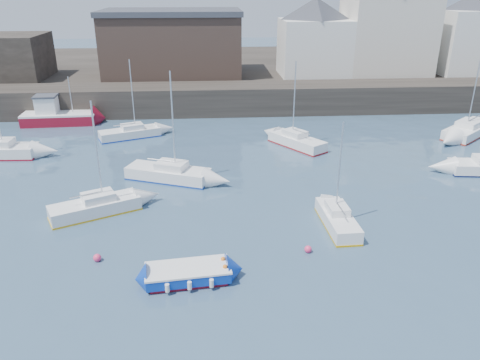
{
  "coord_description": "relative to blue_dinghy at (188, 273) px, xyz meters",
  "views": [
    {
      "loc": [
        -1.95,
        -15.96,
        13.42
      ],
      "look_at": [
        0.0,
        12.0,
        1.5
      ],
      "focal_mm": 35.0,
      "sensor_mm": 36.0,
      "label": 1
    }
  ],
  "objects": [
    {
      "name": "water",
      "position": [
        3.14,
        -3.17,
        -0.43
      ],
      "size": [
        220.0,
        220.0,
        0.0
      ],
      "primitive_type": "plane",
      "color": "#2D4760",
      "rests_on": "ground"
    },
    {
      "name": "blue_dinghy",
      "position": [
        0.0,
        0.0,
        0.0
      ],
      "size": [
        4.25,
        2.34,
        0.78
      ],
      "color": "maroon",
      "rests_on": "ground"
    },
    {
      "name": "bldg_east_a",
      "position": [
        23.14,
        38.83,
        8.37
      ],
      "size": [
        13.36,
        13.36,
        11.8
      ],
      "color": "beige",
      "rests_on": "land_strip"
    },
    {
      "name": "sailboat_f",
      "position": [
        8.89,
        19.54,
        0.08
      ],
      "size": [
        4.71,
        5.66,
        7.34
      ],
      "color": "white",
      "rests_on": "ground"
    },
    {
      "name": "buoy_near",
      "position": [
        -4.78,
        2.11,
        -0.43
      ],
      "size": [
        0.42,
        0.42,
        0.42
      ],
      "primitive_type": "sphere",
      "color": "#FF386E",
      "rests_on": "ground"
    },
    {
      "name": "sailboat_g",
      "position": [
        25.81,
        21.78,
        0.09
      ],
      "size": [
        7.1,
        6.5,
        9.26
      ],
      "color": "white",
      "rests_on": "ground"
    },
    {
      "name": "quay_wall",
      "position": [
        3.14,
        31.83,
        1.07
      ],
      "size": [
        90.0,
        5.0,
        3.0
      ],
      "primitive_type": "cube",
      "color": "#28231E",
      "rests_on": "ground"
    },
    {
      "name": "sailboat_c",
      "position": [
        8.66,
        4.94,
        0.05
      ],
      "size": [
        1.69,
        4.82,
        6.28
      ],
      "color": "white",
      "rests_on": "ground"
    },
    {
      "name": "bldg_east_d",
      "position": [
        14.14,
        38.33,
        6.93
      ],
      "size": [
        11.14,
        11.14,
        8.95
      ],
      "color": "white",
      "rests_on": "land_strip"
    },
    {
      "name": "bldg_east_b",
      "position": [
        34.14,
        38.33,
        7.43
      ],
      "size": [
        11.88,
        11.88,
        9.95
      ],
      "color": "white",
      "rests_on": "land_strip"
    },
    {
      "name": "buoy_far",
      "position": [
        -3.48,
        15.84,
        -0.43
      ],
      "size": [
        0.38,
        0.38,
        0.38
      ],
      "primitive_type": "sphere",
      "color": "#FF386E",
      "rests_on": "ground"
    },
    {
      "name": "sailboat_h",
      "position": [
        -6.1,
        23.15,
        0.03
      ],
      "size": [
        5.8,
        3.73,
        7.13
      ],
      "color": "white",
      "rests_on": "ground"
    },
    {
      "name": "land_strip",
      "position": [
        3.14,
        49.83,
        0.97
      ],
      "size": [
        90.0,
        32.0,
        2.8
      ],
      "primitive_type": "cube",
      "color": "#28231E",
      "rests_on": "ground"
    },
    {
      "name": "warehouse",
      "position": [
        -2.86,
        39.83,
        6.19
      ],
      "size": [
        16.4,
        10.4,
        7.6
      ],
      "color": "#3D2D26",
      "rests_on": "land_strip"
    },
    {
      "name": "fishing_boat",
      "position": [
        -14.16,
        28.32,
        0.49
      ],
      "size": [
        7.35,
        3.05,
        4.79
      ],
      "color": "maroon",
      "rests_on": "ground"
    },
    {
      "name": "sailboat_a",
      "position": [
        -5.98,
        7.55,
        0.07
      ],
      "size": [
        5.7,
        3.99,
        7.14
      ],
      "color": "white",
      "rests_on": "ground"
    },
    {
      "name": "buoy_mid",
      "position": [
        6.35,
        2.19,
        -0.43
      ],
      "size": [
        0.4,
        0.4,
        0.4
      ],
      "primitive_type": "sphere",
      "color": "#FF386E",
      "rests_on": "ground"
    },
    {
      "name": "sailboat_b",
      "position": [
        -1.82,
        12.75,
        0.09
      ],
      "size": [
        6.47,
        4.1,
        7.95
      ],
      "color": "white",
      "rests_on": "ground"
    }
  ]
}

